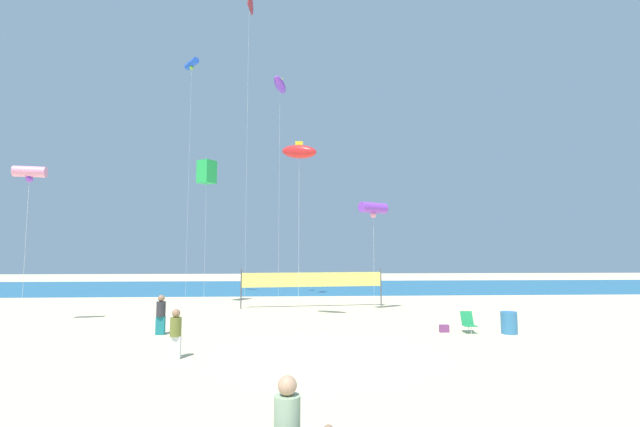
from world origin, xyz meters
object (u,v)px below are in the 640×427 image
Objects in this scene: trash_barrel at (509,323)px; kite_red_inflatable at (299,152)px; volleyball_net at (313,281)px; beach_handbag at (444,329)px; kite_red_delta at (249,4)px; beachgoer_olive_shirt at (176,332)px; kite_green_box at (207,172)px; kite_violet_inflatable at (280,85)px; folding_beach_chair at (468,322)px; kite_pink_tube at (30,172)px; kite_blue_tube at (192,64)px; beachgoer_charcoal_shirt at (161,313)px; kite_violet_tube at (373,208)px.

kite_red_inflatable is at bearing 157.39° from trash_barrel.
trash_barrel is 12.65m from volleyball_net.
kite_red_inflatable is at bearing 152.99° from beach_handbag.
kite_red_delta reaches higher than trash_barrel.
beach_handbag is at bearing 168.98° from trash_barrel.
beachgoer_olive_shirt is 16.94m from kite_green_box.
kite_violet_inflatable reaches higher than trash_barrel.
folding_beach_chair is at bearing -24.66° from kite_red_inflatable.
beachgoer_olive_shirt is 12.75m from kite_pink_tube.
kite_blue_tube is (-14.70, 15.35, 18.19)m from beach_handbag.
kite_pink_tube is 0.33× the size of kite_red_delta.
volleyball_net is 22.59× the size of beach_handbag.
beachgoer_olive_shirt is at bearing 132.16° from beachgoer_charcoal_shirt.
beachgoer_olive_shirt is 11.45m from kite_red_inflatable.
kite_violet_inflatable is at bearing 126.55° from trash_barrel.
trash_barrel is 0.04× the size of kite_red_delta.
beach_handbag is 0.05× the size of kite_pink_tube.
kite_green_box is 1.50× the size of kite_violet_tube.
kite_blue_tube is at bearing 147.28° from volleyball_net.
folding_beach_chair is at bearing -57.34° from kite_violet_inflatable.
trash_barrel is at bearing 53.41° from beachgoer_olive_shirt.
kite_red_delta reaches higher than kite_blue_tube.
kite_red_inflatable is at bearing 167.19° from folding_beach_chair.
kite_red_delta is at bearing 126.12° from beachgoer_olive_shirt.
kite_violet_tube is (8.46, 10.98, 5.20)m from beachgoer_olive_shirt.
kite_green_box is at bearing 160.09° from kite_violet_tube.
beachgoer_charcoal_shirt is at bearing -147.08° from kite_violet_tube.
volleyball_net is 0.40× the size of kite_red_delta.
kite_red_inflatable reaches higher than trash_barrel.
kite_green_box is 1.05× the size of kite_red_inflatable.
beachgoer_charcoal_shirt reaches higher than beach_handbag.
kite_red_delta is at bearing 133.78° from trash_barrel.
trash_barrel is at bearing -11.02° from beach_handbag.
kite_violet_inflatable reaches higher than beach_handbag.
beachgoer_olive_shirt is at bearing -91.11° from kite_red_delta.
beachgoer_charcoal_shirt is 10.10m from kite_red_inflatable.
beach_handbag is 22.07m from kite_violet_inflatable.
trash_barrel is 12.57m from kite_red_inflatable.
beachgoer_olive_shirt is at bearing -157.51° from beach_handbag.
volleyball_net is 15.12m from kite_violet_inflatable.
folding_beach_chair is 11.37m from kite_red_inflatable.
beach_handbag is 0.04× the size of kite_green_box.
kite_red_inflatable is at bearing 3.32° from kite_pink_tube.
volleyball_net is at bearing -10.02° from kite_green_box.
kite_red_inflatable is at bearing -141.35° from kite_violet_tube.
folding_beach_chair is 0.96× the size of trash_barrel.
beachgoer_charcoal_shirt is 20.57m from kite_violet_inflatable.
kite_violet_inflatable is (-7.62, 13.31, 15.87)m from beach_handbag.
beachgoer_olive_shirt is at bearing -77.26° from kite_blue_tube.
kite_violet_inflatable is 13.29m from kite_violet_tube.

